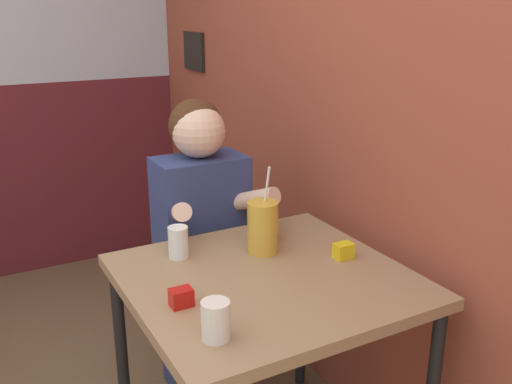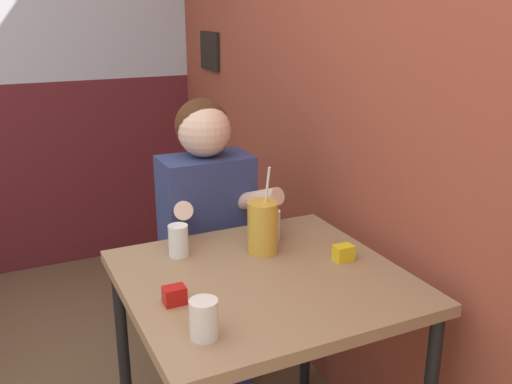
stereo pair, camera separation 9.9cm
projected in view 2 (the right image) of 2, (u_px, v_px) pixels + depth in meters
brick_wall_right at (286, 44)px, 2.40m from camera, size 0.08×4.43×2.70m
main_table at (263, 298)px, 1.73m from camera, size 0.82×0.78×0.74m
person_seated at (208, 244)px, 2.23m from camera, size 0.42×0.40×1.19m
cocktail_pitcher at (263, 227)px, 1.85m from camera, size 0.10×0.10×0.29m
glass_near_pitcher at (269, 225)px, 1.96m from camera, size 0.08×0.08×0.10m
glass_center at (178, 240)px, 1.83m from camera, size 0.06×0.06×0.10m
glass_far_side at (204, 319)px, 1.38m from camera, size 0.07×0.07×0.10m
condiment_ketchup at (175, 295)px, 1.54m from camera, size 0.06×0.04×0.05m
condiment_mustard at (343, 253)px, 1.80m from camera, size 0.06×0.04×0.05m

